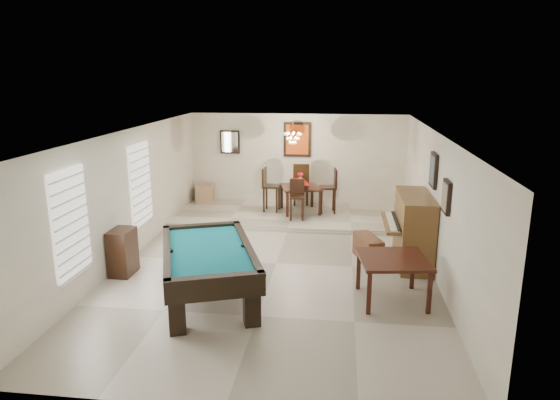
% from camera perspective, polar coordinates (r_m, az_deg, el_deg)
% --- Properties ---
extents(ground_plane, '(6.00, 9.00, 0.02)m').
position_cam_1_polar(ground_plane, '(10.01, -0.43, -7.29)').
color(ground_plane, beige).
extents(wall_back, '(6.00, 0.04, 2.60)m').
position_cam_1_polar(wall_back, '(13.99, 1.98, 4.51)').
color(wall_back, silver).
rests_on(wall_back, ground_plane).
extents(wall_front, '(6.00, 0.04, 2.60)m').
position_cam_1_polar(wall_front, '(5.43, -6.80, -11.70)').
color(wall_front, silver).
rests_on(wall_front, ground_plane).
extents(wall_left, '(0.04, 9.00, 2.60)m').
position_cam_1_polar(wall_left, '(10.43, -17.02, 0.49)').
color(wall_left, silver).
rests_on(wall_left, ground_plane).
extents(wall_right, '(0.04, 9.00, 2.60)m').
position_cam_1_polar(wall_right, '(9.70, 17.42, -0.55)').
color(wall_right, silver).
rests_on(wall_right, ground_plane).
extents(ceiling, '(6.00, 9.00, 0.04)m').
position_cam_1_polar(ceiling, '(9.38, -0.46, 7.71)').
color(ceiling, white).
rests_on(ceiling, wall_back).
extents(dining_step, '(6.00, 2.50, 0.12)m').
position_cam_1_polar(dining_step, '(13.05, 1.44, -1.79)').
color(dining_step, beige).
rests_on(dining_step, ground_plane).
extents(window_left_front, '(0.06, 1.00, 1.70)m').
position_cam_1_polar(window_left_front, '(8.50, -22.82, -2.37)').
color(window_left_front, white).
rests_on(window_left_front, wall_left).
extents(window_left_rear, '(0.06, 1.00, 1.70)m').
position_cam_1_polar(window_left_rear, '(10.93, -15.65, 1.74)').
color(window_left_rear, white).
rests_on(window_left_rear, wall_left).
extents(pool_table, '(2.24, 2.96, 0.88)m').
position_cam_1_polar(pool_table, '(8.45, -8.17, -8.37)').
color(pool_table, black).
rests_on(pool_table, ground_plane).
extents(square_table, '(1.23, 1.23, 0.75)m').
position_cam_1_polar(square_table, '(8.53, 12.69, -8.83)').
color(square_table, black).
rests_on(square_table, ground_plane).
extents(upright_piano, '(0.93, 1.67, 1.39)m').
position_cam_1_polar(upright_piano, '(10.14, 14.10, -3.24)').
color(upright_piano, brown).
rests_on(upright_piano, ground_plane).
extents(piano_bench, '(0.61, 0.93, 0.48)m').
position_cam_1_polar(piano_bench, '(10.29, 10.02, -5.41)').
color(piano_bench, brown).
rests_on(piano_bench, ground_plane).
extents(apothecary_chest, '(0.39, 0.58, 0.87)m').
position_cam_1_polar(apothecary_chest, '(9.81, -17.54, -5.68)').
color(apothecary_chest, black).
rests_on(apothecary_chest, ground_plane).
extents(dining_table, '(1.21, 1.21, 0.80)m').
position_cam_1_polar(dining_table, '(13.11, 2.33, 0.36)').
color(dining_table, black).
rests_on(dining_table, dining_step).
extents(flower_vase, '(0.16, 0.16, 0.26)m').
position_cam_1_polar(flower_vase, '(13.00, 2.35, 2.64)').
color(flower_vase, red).
rests_on(flower_vase, dining_table).
extents(dining_chair_south, '(0.40, 0.40, 1.00)m').
position_cam_1_polar(dining_chair_south, '(12.40, 1.94, 0.01)').
color(dining_chair_south, black).
rests_on(dining_chair_south, dining_step).
extents(dining_chair_north, '(0.47, 0.47, 1.17)m').
position_cam_1_polar(dining_chair_north, '(13.82, 2.41, 1.87)').
color(dining_chair_north, black).
rests_on(dining_chair_north, dining_step).
extents(dining_chair_west, '(0.45, 0.45, 1.15)m').
position_cam_1_polar(dining_chair_west, '(13.14, -0.98, 1.19)').
color(dining_chair_west, black).
rests_on(dining_chair_west, dining_step).
extents(dining_chair_east, '(0.48, 0.48, 1.16)m').
position_cam_1_polar(dining_chair_east, '(13.05, 5.48, 1.05)').
color(dining_chair_east, black).
rests_on(dining_chair_east, dining_step).
extents(corner_bench, '(0.51, 0.60, 0.50)m').
position_cam_1_polar(corner_bench, '(14.33, -8.59, 0.79)').
color(corner_bench, tan).
rests_on(corner_bench, dining_step).
extents(chandelier, '(0.44, 0.44, 0.60)m').
position_cam_1_polar(chandelier, '(12.58, 1.48, 7.55)').
color(chandelier, '#FFE5B2').
rests_on(chandelier, ceiling).
extents(back_painting, '(0.75, 0.06, 0.95)m').
position_cam_1_polar(back_painting, '(13.86, 1.99, 6.92)').
color(back_painting, '#D84C14').
rests_on(back_painting, wall_back).
extents(back_mirror, '(0.55, 0.06, 0.65)m').
position_cam_1_polar(back_mirror, '(14.17, -5.74, 6.61)').
color(back_mirror, white).
rests_on(back_mirror, wall_back).
extents(right_picture_upper, '(0.06, 0.55, 0.65)m').
position_cam_1_polar(right_picture_upper, '(9.85, 17.15, 3.28)').
color(right_picture_upper, slate).
rests_on(right_picture_upper, wall_right).
extents(right_picture_lower, '(0.06, 0.45, 0.55)m').
position_cam_1_polar(right_picture_lower, '(8.64, 18.48, 0.34)').
color(right_picture_lower, gray).
rests_on(right_picture_lower, wall_right).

